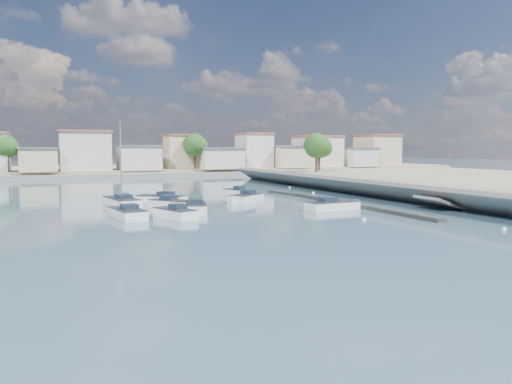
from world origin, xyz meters
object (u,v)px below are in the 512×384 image
motorboat_f (236,193)px  motorboat_h (335,206)px  motorboat_e (127,213)px  sailboat (121,202)px  motorboat_a (174,214)px  motorboat_d (245,198)px  motorboat_g (174,204)px  motorboat_b (196,208)px  motorboat_c (159,199)px

motorboat_f → motorboat_h: same height
motorboat_e → sailboat: 9.86m
motorboat_a → motorboat_d: size_ratio=1.01×
motorboat_d → motorboat_g: bearing=-161.8°
motorboat_f → sailboat: bearing=-159.4°
motorboat_e → motorboat_f: 22.17m
motorboat_g → motorboat_h: bearing=-26.6°
motorboat_f → sailboat: size_ratio=0.50×
motorboat_b → motorboat_c: (-1.61, 9.22, 0.00)m
motorboat_d → motorboat_h: 11.50m
motorboat_a → motorboat_h: size_ratio=0.84×
motorboat_c → motorboat_g: same height
motorboat_c → motorboat_g: size_ratio=1.11×
motorboat_b → motorboat_c: 9.36m
motorboat_b → motorboat_f: (9.18, 13.75, 0.00)m
motorboat_a → motorboat_c: (1.34, 12.57, 0.00)m
motorboat_a → motorboat_e: 4.08m
motorboat_c → motorboat_h: size_ratio=0.90×
motorboat_d → motorboat_a: bearing=-136.8°
motorboat_e → motorboat_h: 19.87m
motorboat_b → motorboat_g: same height
motorboat_e → motorboat_g: size_ratio=1.18×
motorboat_a → motorboat_c: size_ratio=0.93×
motorboat_b → sailboat: (-5.89, 8.09, 0.03)m
motorboat_b → motorboat_f: size_ratio=1.16×
motorboat_d → motorboat_h: bearing=-60.9°
motorboat_b → motorboat_e: 6.91m
motorboat_e → motorboat_h: same height
motorboat_a → motorboat_h: 16.04m
motorboat_a → motorboat_d: 14.33m
motorboat_a → motorboat_c: 12.64m
motorboat_a → motorboat_b: (2.94, 3.35, -0.00)m
motorboat_h → sailboat: size_ratio=0.67×
motorboat_f → sailboat: (-15.07, -5.66, 0.03)m
motorboat_d → motorboat_f: (1.67, 7.29, 0.00)m
motorboat_e → sailboat: sailboat is taller
motorboat_c → motorboat_e: same height
motorboat_g → sailboat: (-4.66, 4.51, 0.03)m
motorboat_b → motorboat_c: size_ratio=0.96×
motorboat_e → motorboat_h: (19.78, -1.87, 0.00)m
motorboat_a → motorboat_f: same height
motorboat_a → motorboat_g: bearing=76.1°
motorboat_g → motorboat_d: bearing=18.2°
motorboat_a → motorboat_f: size_ratio=1.12×
motorboat_c → motorboat_f: size_ratio=1.21×
motorboat_c → sailboat: (-4.28, -1.13, 0.03)m
motorboat_f → motorboat_b: bearing=-123.7°
motorboat_a → motorboat_f: 20.96m
motorboat_c → motorboat_f: (10.79, 4.53, -0.00)m
motorboat_a → motorboat_h: bearing=-0.9°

